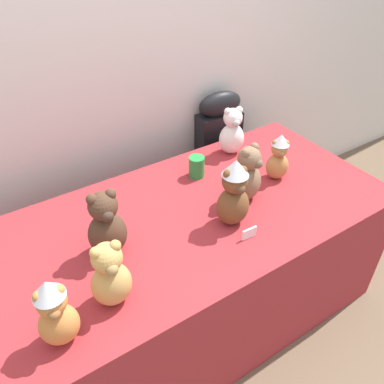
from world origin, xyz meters
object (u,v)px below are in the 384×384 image
object	(u,v)px
instrument_case	(217,161)
teddy_bear_mocha	(248,175)
teddy_bear_snow	(232,132)
teddy_bear_chestnut	(234,194)
party_cup_green	(197,167)
teddy_bear_caramel	(278,157)
teddy_bear_ginger	(55,313)
display_table	(192,267)
teddy_bear_honey	(111,276)
teddy_bear_cocoa	(106,225)

from	to	relation	value
instrument_case	teddy_bear_mocha	distance (m)	0.79
teddy_bear_snow	teddy_bear_chestnut	xyz separation A→B (m)	(-0.36, -0.47, 0.03)
teddy_bear_mocha	party_cup_green	world-z (taller)	teddy_bear_mocha
teddy_bear_mocha	teddy_bear_caramel	bearing A→B (deg)	-4.38
teddy_bear_ginger	teddy_bear_caramel	world-z (taller)	teddy_bear_ginger
teddy_bear_mocha	party_cup_green	distance (m)	0.31
display_table	teddy_bear_caramel	xyz separation A→B (m)	(0.51, 0.00, 0.49)
display_table	teddy_bear_honey	bearing A→B (deg)	-152.85
teddy_bear_chestnut	teddy_bear_honey	distance (m)	0.62
display_table	teddy_bear_snow	bearing A→B (deg)	34.44
teddy_bear_mocha	party_cup_green	bearing A→B (deg)	92.81
instrument_case	teddy_bear_snow	distance (m)	0.46
instrument_case	teddy_bear_caramel	world-z (taller)	teddy_bear_caramel
display_table	teddy_bear_cocoa	size ratio (longest dim) A/B	6.26
display_table	teddy_bear_honey	world-z (taller)	teddy_bear_honey
teddy_bear_cocoa	teddy_bear_chestnut	distance (m)	0.53
teddy_bear_chestnut	instrument_case	bearing A→B (deg)	67.39
party_cup_green	teddy_bear_honey	bearing A→B (deg)	-144.06
teddy_bear_cocoa	party_cup_green	distance (m)	0.65
teddy_bear_snow	teddy_bear_mocha	size ratio (longest dim) A/B	0.96
teddy_bear_caramel	party_cup_green	world-z (taller)	teddy_bear_caramel
teddy_bear_honey	party_cup_green	bearing A→B (deg)	41.49
teddy_bear_mocha	party_cup_green	size ratio (longest dim) A/B	2.59
teddy_bear_caramel	teddy_bear_chestnut	bearing A→B (deg)	-126.02
teddy_bear_caramel	party_cup_green	xyz separation A→B (m)	(-0.33, 0.24, -0.07)
display_table	teddy_bear_caramel	size ratio (longest dim) A/B	7.56
teddy_bear_snow	teddy_bear_mocha	xyz separation A→B (m)	(-0.20, -0.37, 0.01)
display_table	party_cup_green	bearing A→B (deg)	52.36
teddy_bear_snow	teddy_bear_cocoa	size ratio (longest dim) A/B	0.91
teddy_bear_ginger	teddy_bear_cocoa	bearing A→B (deg)	54.10
instrument_case	teddy_bear_mocha	bearing A→B (deg)	-110.94
display_table	teddy_bear_ginger	distance (m)	0.91
display_table	teddy_bear_snow	distance (m)	0.75
display_table	teddy_bear_chestnut	distance (m)	0.55
teddy_bear_cocoa	teddy_bear_chestnut	world-z (taller)	teddy_bear_chestnut
teddy_bear_honey	instrument_case	bearing A→B (deg)	43.51
teddy_bear_mocha	teddy_bear_honey	size ratio (longest dim) A/B	1.03
teddy_bear_chestnut	party_cup_green	world-z (taller)	teddy_bear_chestnut
teddy_bear_ginger	teddy_bear_caramel	size ratio (longest dim) A/B	1.13
teddy_bear_mocha	teddy_bear_cocoa	size ratio (longest dim) A/B	0.95
instrument_case	teddy_bear_snow	xyz separation A→B (m)	(-0.11, -0.26, 0.37)
teddy_bear_snow	teddy_bear_cocoa	bearing A→B (deg)	-142.20
display_table	teddy_bear_mocha	world-z (taller)	teddy_bear_mocha
teddy_bear_caramel	teddy_bear_ginger	bearing A→B (deg)	-132.31
teddy_bear_cocoa	teddy_bear_snow	bearing A→B (deg)	27.58
instrument_case	teddy_bear_chestnut	xyz separation A→B (m)	(-0.47, -0.73, 0.40)
teddy_bear_caramel	display_table	bearing A→B (deg)	-146.28
display_table	party_cup_green	world-z (taller)	party_cup_green
instrument_case	party_cup_green	bearing A→B (deg)	-133.84
teddy_bear_mocha	teddy_bear_caramel	size ratio (longest dim) A/B	1.15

